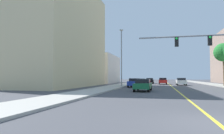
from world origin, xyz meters
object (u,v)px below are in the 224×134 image
at_px(car_green, 143,85).
at_px(car_blue, 135,82).
at_px(street_lamp, 121,55).
at_px(car_black, 150,81).
at_px(palm_far, 223,53).
at_px(car_white, 181,81).
at_px(car_silver, 140,82).
at_px(car_red, 163,81).

bearing_deg(car_green, car_blue, 104.24).
xyz_separation_m(street_lamp, car_black, (3.52, 19.05, -4.39)).
height_order(street_lamp, car_blue, street_lamp).
height_order(car_black, car_blue, car_blue).
bearing_deg(palm_far, car_green, -131.70).
relative_size(street_lamp, car_white, 1.99).
distance_m(car_green, car_blue, 9.31).
bearing_deg(car_white, car_blue, -128.35).
distance_m(car_silver, car_black, 11.72).
relative_size(car_white, car_green, 1.15).
distance_m(palm_far, car_blue, 15.52).
relative_size(car_white, car_red, 1.03).
bearing_deg(car_silver, palm_far, 168.03).
xyz_separation_m(palm_far, car_red, (-9.61, 10.01, -4.86)).
xyz_separation_m(car_green, car_blue, (-1.97, 9.10, 0.03)).
height_order(car_silver, car_red, car_red).
xyz_separation_m(palm_far, car_silver, (-13.84, 2.57, -4.92)).
bearing_deg(car_green, car_silver, 98.25).
bearing_deg(car_white, car_red, 125.93).
relative_size(car_silver, car_red, 0.93).
relative_size(palm_far, car_silver, 1.71).
distance_m(street_lamp, car_red, 16.78).
relative_size(car_silver, car_green, 1.04).
distance_m(car_black, car_red, 5.18).
relative_size(street_lamp, car_silver, 2.20).
relative_size(palm_far, car_red, 1.59).
bearing_deg(car_green, car_black, 93.12).
bearing_deg(car_red, car_silver, -119.49).
relative_size(car_silver, car_black, 0.93).
relative_size(palm_far, car_blue, 1.69).
relative_size(car_silver, car_white, 0.90).
bearing_deg(car_black, car_silver, -94.40).
height_order(car_black, car_red, car_red).
height_order(car_red, car_green, car_red).
xyz_separation_m(car_black, car_blue, (-1.43, -18.68, 0.02)).
distance_m(street_lamp, car_green, 10.59).
xyz_separation_m(street_lamp, car_white, (9.91, 10.07, -4.35)).
bearing_deg(palm_far, street_lamp, -163.36).
bearing_deg(car_red, car_blue, -106.91).
distance_m(street_lamp, car_white, 14.78).
bearing_deg(palm_far, car_silver, 169.47).
bearing_deg(car_white, car_black, 125.97).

